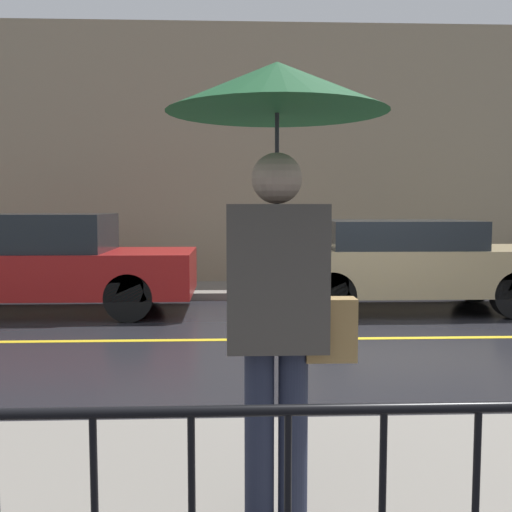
{
  "coord_description": "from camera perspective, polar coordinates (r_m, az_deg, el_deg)",
  "views": [
    {
      "loc": [
        -1.83,
        -7.34,
        1.67
      ],
      "look_at": [
        -1.63,
        -2.65,
        1.27
      ],
      "focal_mm": 42.0,
      "sensor_mm": 36.0,
      "label": 1
    }
  ],
  "objects": [
    {
      "name": "car_tan",
      "position": [
        9.81,
        14.14,
        -0.66
      ],
      "size": [
        4.41,
        1.77,
        1.44
      ],
      "color": "tan",
      "rests_on": "ground_plane"
    },
    {
      "name": "building_storefront",
      "position": [
        12.47,
        6.09,
        9.31
      ],
      "size": [
        28.0,
        0.3,
        5.3
      ],
      "color": "gray",
      "rests_on": "ground_plane"
    },
    {
      "name": "pedestrian",
      "position": [
        2.8,
        2.12,
        7.9
      ],
      "size": [
        1.02,
        1.02,
        2.19
      ],
      "rotation": [
        0.0,
        0.0,
        3.14
      ],
      "color": "#23283D",
      "rests_on": "sidewalk_near"
    },
    {
      "name": "sidewalk_far",
      "position": [
        11.55,
        6.71,
        -3.19
      ],
      "size": [
        28.0,
        1.7,
        0.13
      ],
      "color": "slate",
      "rests_on": "ground_plane"
    },
    {
      "name": "ground_plane",
      "position": [
        7.74,
        11.38,
        -7.71
      ],
      "size": [
        80.0,
        80.0,
        0.0
      ],
      "primitive_type": "plane",
      "color": "black"
    },
    {
      "name": "lane_marking",
      "position": [
        7.74,
        11.38,
        -7.68
      ],
      "size": [
        25.2,
        0.12,
        0.01
      ],
      "color": "gold",
      "rests_on": "ground_plane"
    },
    {
      "name": "car_red",
      "position": [
        9.86,
        -19.89,
        -0.59
      ],
      "size": [
        4.64,
        1.77,
        1.54
      ],
      "color": "maroon",
      "rests_on": "ground_plane"
    }
  ]
}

